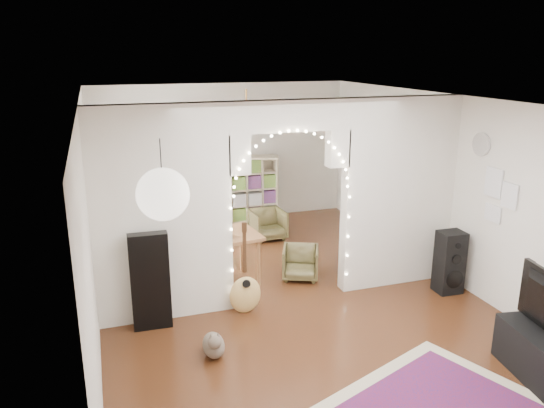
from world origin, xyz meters
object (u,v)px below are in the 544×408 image
object	(u,v)px
floor_speaker	(450,262)
dining_chair_left	(268,224)
media_console	(538,356)
bookcase	(245,189)
acoustic_guitar	(245,280)
dining_chair_right	(300,263)
dining_table	(216,240)

from	to	relation	value
floor_speaker	dining_chair_left	world-z (taller)	floor_speaker
media_console	bookcase	size ratio (longest dim) A/B	0.76
media_console	floor_speaker	bearing A→B (deg)	88.11
acoustic_guitar	media_console	bearing A→B (deg)	-29.43
dining_chair_left	dining_chair_right	xyz separation A→B (m)	(-0.08, -1.81, -0.03)
bookcase	dining_table	bearing A→B (deg)	-93.14
media_console	dining_chair_left	world-z (taller)	dining_chair_left
bookcase	dining_chair_left	distance (m)	1.21
dining_table	dining_chair_right	xyz separation A→B (m)	(1.23, -0.18, -0.44)
acoustic_guitar	dining_chair_right	world-z (taller)	acoustic_guitar
dining_chair_left	dining_chair_right	distance (m)	1.81
media_console	bookcase	xyz separation A→B (m)	(-1.42, 6.09, 0.41)
dining_table	dining_chair_left	world-z (taller)	dining_table
floor_speaker	dining_chair_right	size ratio (longest dim) A/B	1.66
acoustic_guitar	dining_chair_right	bearing A→B (deg)	50.25
floor_speaker	dining_chair_left	distance (m)	3.38
dining_table	dining_chair_right	size ratio (longest dim) A/B	2.41
acoustic_guitar	bookcase	size ratio (longest dim) A/B	0.79
acoustic_guitar	media_console	xyz separation A→B (m)	(2.48, -2.34, -0.21)
dining_table	media_console	bearing A→B (deg)	-58.60
bookcase	dining_table	distance (m)	3.03
media_console	bookcase	world-z (taller)	bookcase
acoustic_guitar	floor_speaker	size ratio (longest dim) A/B	1.18
dining_chair_right	floor_speaker	bearing A→B (deg)	-7.93
bookcase	dining_table	xyz separation A→B (m)	(-1.21, -2.77, 0.02)
floor_speaker	dining_chair_right	world-z (taller)	floor_speaker
floor_speaker	media_console	xyz separation A→B (m)	(-0.40, -2.04, -0.19)
bookcase	floor_speaker	bearing A→B (deg)	-45.30
floor_speaker	dining_chair_right	xyz separation A→B (m)	(-1.80, 1.09, -0.20)
acoustic_guitar	bookcase	distance (m)	3.90
dining_table	dining_chair_right	bearing A→B (deg)	-15.36
floor_speaker	media_console	size ratio (longest dim) A/B	0.89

